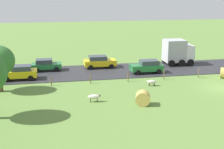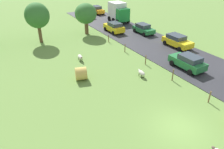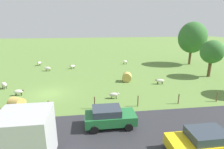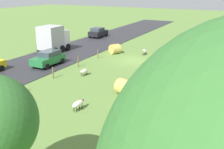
{
  "view_description": "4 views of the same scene",
  "coord_description": "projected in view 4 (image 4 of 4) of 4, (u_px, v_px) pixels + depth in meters",
  "views": [
    {
      "loc": [
        -30.13,
        18.4,
        10.22
      ],
      "look_at": [
        1.82,
        12.17,
        1.66
      ],
      "focal_mm": 51.11,
      "sensor_mm": 36.0,
      "label": 1
    },
    {
      "loc": [
        -10.4,
        -7.88,
        11.07
      ],
      "look_at": [
        -1.31,
        7.62,
        1.24
      ],
      "focal_mm": 34.37,
      "sensor_mm": 36.0,
      "label": 2
    },
    {
      "loc": [
        20.63,
        4.96,
        8.29
      ],
      "look_at": [
        -2.27,
        7.98,
        1.47
      ],
      "focal_mm": 28.61,
      "sensor_mm": 36.0,
      "label": 3
    },
    {
      "loc": [
        -12.07,
        29.43,
        8.63
      ],
      "look_at": [
        -2.29,
        10.34,
        1.59
      ],
      "focal_mm": 43.24,
      "sensor_mm": 36.0,
      "label": 4
    }
  ],
  "objects": [
    {
      "name": "fence_post_0",
      "position": [
        114.0,
        47.0,
        37.46
      ],
      "size": [
        0.12,
        0.12,
        1.18
      ],
      "primitive_type": "cylinder",
      "color": "brown",
      "rests_on": "ground_plane"
    },
    {
      "name": "car_0",
      "position": [
        98.0,
        32.0,
        47.41
      ],
      "size": [
        2.19,
        3.83,
        1.68
      ],
      "color": "black",
      "rests_on": "road_strip"
    },
    {
      "name": "road_strip",
      "position": [
        69.0,
        52.0,
        36.99
      ],
      "size": [
        8.0,
        80.0,
        0.06
      ],
      "primitive_type": "cube",
      "color": "#2D2D33",
      "rests_on": "ground_plane"
    },
    {
      "name": "sheep_4",
      "position": [
        144.0,
        51.0,
        35.46
      ],
      "size": [
        0.54,
        1.18,
        0.72
      ],
      "color": "silver",
      "rests_on": "ground_plane"
    },
    {
      "name": "sheep_5",
      "position": [
        84.0,
        71.0,
        27.22
      ],
      "size": [
        0.56,
        1.16,
        0.68
      ],
      "color": "beige",
      "rests_on": "ground_plane"
    },
    {
      "name": "fence_post_1",
      "position": [
        98.0,
        54.0,
        33.75
      ],
      "size": [
        0.12,
        0.12,
        1.14
      ],
      "primitive_type": "cylinder",
      "color": "brown",
      "rests_on": "ground_plane"
    },
    {
      "name": "fence_post_3",
      "position": [
        53.0,
        73.0,
        26.33
      ],
      "size": [
        0.12,
        0.12,
        1.15
      ],
      "primitive_type": "cylinder",
      "color": "brown",
      "rests_on": "ground_plane"
    },
    {
      "name": "truck_1",
      "position": [
        53.0,
        38.0,
        36.5
      ],
      "size": [
        2.85,
        3.96,
        3.55
      ],
      "color": "white",
      "rests_on": "road_strip"
    },
    {
      "name": "hay_bale_0",
      "position": [
        124.0,
        87.0,
        22.41
      ],
      "size": [
        1.46,
        1.59,
        1.32
      ],
      "primitive_type": "cylinder",
      "rotation": [
        1.57,
        0.0,
        1.29
      ],
      "color": "tan",
      "rests_on": "ground_plane"
    },
    {
      "name": "fence_post_2",
      "position": [
        78.0,
        62.0,
        30.02
      ],
      "size": [
        0.12,
        0.12,
        1.29
      ],
      "primitive_type": "cylinder",
      "color": "brown",
      "rests_on": "ground_plane"
    },
    {
      "name": "car_1",
      "position": [
        48.0,
        58.0,
        30.45
      ],
      "size": [
        2.09,
        4.11,
        1.64
      ],
      "color": "#237238",
      "rests_on": "road_strip"
    },
    {
      "name": "ground_plane",
      "position": [
        134.0,
        61.0,
        32.81
      ],
      "size": [
        160.0,
        160.0,
        0.0
      ],
      "primitive_type": "plane",
      "color": "olive"
    },
    {
      "name": "sheep_6",
      "position": [
        169.0,
        49.0,
        36.57
      ],
      "size": [
        1.04,
        1.03,
        0.84
      ],
      "color": "silver",
      "rests_on": "ground_plane"
    },
    {
      "name": "fence_post_4",
      "position": [
        20.0,
        87.0,
        22.63
      ],
      "size": [
        0.12,
        0.12,
        1.1
      ],
      "primitive_type": "cylinder",
      "color": "brown",
      "rests_on": "ground_plane"
    },
    {
      "name": "sheep_7",
      "position": [
        78.0,
        104.0,
        19.58
      ],
      "size": [
        0.55,
        1.27,
        0.72
      ],
      "color": "silver",
      "rests_on": "ground_plane"
    },
    {
      "name": "hay_bale_1",
      "position": [
        115.0,
        49.0,
        36.04
      ],
      "size": [
        1.69,
        1.66,
        1.28
      ],
      "primitive_type": "cylinder",
      "rotation": [
        1.57,
        0.0,
        2.64
      ],
      "color": "tan",
      "rests_on": "ground_plane"
    }
  ]
}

